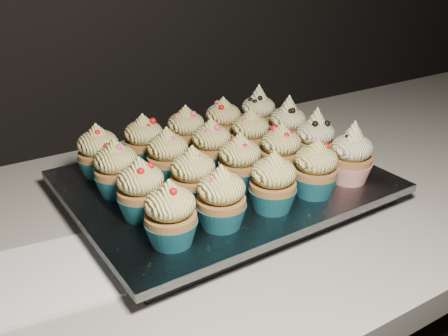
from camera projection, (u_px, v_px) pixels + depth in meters
name	position (u px, v px, depth m)	size (l,w,h in m)	color
worktop	(138.00, 236.00, 0.70)	(2.44, 0.64, 0.04)	beige
napkin	(51.00, 275.00, 0.59)	(0.15, 0.15, 0.00)	white
baking_tray	(224.00, 191.00, 0.76)	(0.41, 0.31, 0.02)	black
foil_lining	(224.00, 181.00, 0.75)	(0.45, 0.35, 0.01)	silver
cupcake_0	(171.00, 215.00, 0.58)	(0.06, 0.06, 0.08)	#175F6F
cupcake_1	(221.00, 199.00, 0.61)	(0.06, 0.06, 0.08)	#175F6F
cupcake_2	(273.00, 183.00, 0.65)	(0.06, 0.06, 0.08)	#175F6F
cupcake_3	(315.00, 170.00, 0.69)	(0.06, 0.06, 0.08)	#175F6F
cupcake_4	(351.00, 156.00, 0.72)	(0.06, 0.06, 0.10)	red
cupcake_5	(141.00, 190.00, 0.63)	(0.06, 0.06, 0.08)	#175F6F
cupcake_6	(193.00, 177.00, 0.67)	(0.06, 0.06, 0.08)	#175F6F
cupcake_7	(240.00, 163.00, 0.71)	(0.06, 0.06, 0.08)	#175F6F
cupcake_8	(280.00, 152.00, 0.74)	(0.06, 0.06, 0.08)	#175F6F
cupcake_9	(315.00, 140.00, 0.78)	(0.06, 0.06, 0.10)	red
cupcake_10	(117.00, 169.00, 0.69)	(0.06, 0.06, 0.08)	#175F6F
cupcake_11	(168.00, 157.00, 0.73)	(0.06, 0.06, 0.08)	#175F6F
cupcake_12	(211.00, 147.00, 0.76)	(0.06, 0.06, 0.08)	#175F6F
cupcake_13	(250.00, 136.00, 0.80)	(0.06, 0.06, 0.08)	#175F6F
cupcake_14	(288.00, 126.00, 0.84)	(0.06, 0.06, 0.10)	red
cupcake_15	(99.00, 153.00, 0.74)	(0.06, 0.06, 0.08)	#175F6F
cupcake_16	(144.00, 142.00, 0.78)	(0.06, 0.06, 0.08)	#175F6F
cupcake_17	(186.00, 132.00, 0.82)	(0.06, 0.06, 0.08)	#175F6F
cupcake_18	(223.00, 123.00, 0.86)	(0.06, 0.06, 0.08)	#175F6F
cupcake_19	(258.00, 114.00, 0.89)	(0.06, 0.06, 0.10)	red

